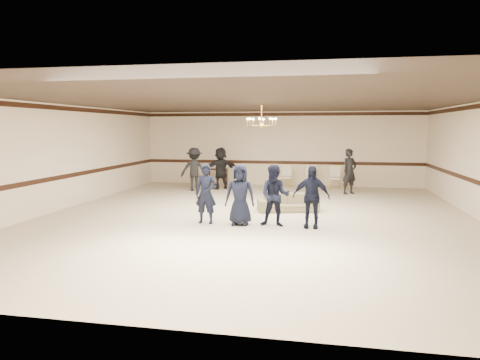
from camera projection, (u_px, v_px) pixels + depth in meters
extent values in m
cube|color=beige|center=(256.00, 217.00, 12.16)|extent=(12.00, 14.00, 0.01)
cube|color=black|center=(257.00, 101.00, 11.78)|extent=(12.00, 14.00, 0.01)
cube|color=beige|center=(280.00, 149.00, 18.80)|extent=(12.00, 0.01, 3.20)
cube|color=beige|center=(168.00, 202.00, 5.14)|extent=(12.00, 0.01, 3.20)
cube|color=beige|center=(60.00, 157.00, 13.08)|extent=(0.01, 14.00, 3.20)
cube|color=black|center=(280.00, 162.00, 18.85)|extent=(12.00, 0.02, 0.14)
cube|color=black|center=(281.00, 114.00, 18.61)|extent=(12.00, 0.02, 0.14)
imported|color=black|center=(206.00, 194.00, 11.24)|extent=(0.58, 0.39, 1.56)
imported|color=black|center=(240.00, 195.00, 11.07)|extent=(0.78, 0.53, 1.56)
imported|color=black|center=(275.00, 196.00, 10.90)|extent=(0.78, 0.62, 1.56)
imported|color=black|center=(311.00, 197.00, 10.73)|extent=(0.94, 0.45, 1.56)
imported|color=#817956|center=(288.00, 203.00, 12.97)|extent=(1.91, 1.14, 0.52)
imported|color=black|center=(194.00, 169.00, 17.15)|extent=(1.18, 0.77, 1.71)
imported|color=black|center=(221.00, 168.00, 17.66)|extent=(1.51, 1.45, 1.71)
imported|color=black|center=(350.00, 171.00, 16.32)|extent=(0.74, 0.71, 1.71)
cube|color=black|center=(217.00, 177.00, 18.81)|extent=(0.91, 0.45, 0.74)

